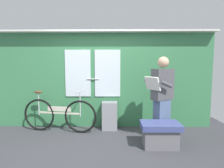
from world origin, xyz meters
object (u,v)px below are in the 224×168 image
at_px(trash_bin_by_wall, 110,116).
at_px(bench_seat_corner, 160,134).
at_px(bicycle_near_door, 59,115).
at_px(passenger_reading_newspaper, 162,96).

bearing_deg(trash_bin_by_wall, bench_seat_corner, -44.32).
distance_m(bicycle_near_door, passenger_reading_newspaper, 2.27).
height_order(trash_bin_by_wall, bench_seat_corner, trash_bin_by_wall).
distance_m(bicycle_near_door, trash_bin_by_wall, 1.14).
distance_m(passenger_reading_newspaper, bench_seat_corner, 0.74).
relative_size(passenger_reading_newspaper, trash_bin_by_wall, 2.57).
bearing_deg(bench_seat_corner, passenger_reading_newspaper, 73.52).
distance_m(passenger_reading_newspaper, trash_bin_by_wall, 1.31).
bearing_deg(bicycle_near_door, passenger_reading_newspaper, -1.75).
bearing_deg(bench_seat_corner, bicycle_near_door, 159.94).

